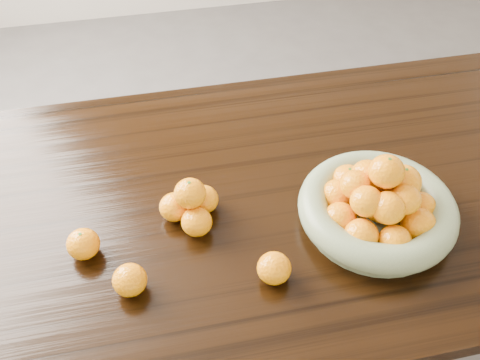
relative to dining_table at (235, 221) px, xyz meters
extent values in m
plane|color=#4C4947|center=(0.00, 0.00, -0.66)|extent=(5.00, 5.00, 0.00)
cube|color=black|center=(0.00, 0.00, 0.07)|extent=(2.00, 1.00, 0.04)
cube|color=black|center=(0.93, 0.43, -0.31)|extent=(0.08, 0.08, 0.71)
cylinder|color=gray|center=(0.32, -0.15, 0.10)|extent=(0.34, 0.34, 0.02)
torus|color=gray|center=(0.32, -0.15, 0.13)|extent=(0.38, 0.38, 0.07)
ellipsoid|color=#FF9907|center=(0.41, -0.17, 0.14)|extent=(0.07, 0.07, 0.07)
ellipsoid|color=#FF9907|center=(0.40, -0.10, 0.14)|extent=(0.08, 0.08, 0.08)
ellipsoid|color=#FF9907|center=(0.35, -0.05, 0.14)|extent=(0.08, 0.08, 0.07)
ellipsoid|color=#FF9907|center=(0.27, -0.05, 0.14)|extent=(0.08, 0.08, 0.08)
ellipsoid|color=#FF9907|center=(0.23, -0.09, 0.14)|extent=(0.08, 0.08, 0.08)
ellipsoid|color=#FF9907|center=(0.22, -0.16, 0.14)|extent=(0.08, 0.08, 0.07)
ellipsoid|color=#FF9907|center=(0.24, -0.22, 0.14)|extent=(0.08, 0.08, 0.07)
ellipsoid|color=#FF9907|center=(0.31, -0.25, 0.14)|extent=(0.07, 0.07, 0.07)
ellipsoid|color=#FF9907|center=(0.38, -0.22, 0.14)|extent=(0.08, 0.08, 0.08)
ellipsoid|color=#FF9907|center=(0.32, -0.15, 0.14)|extent=(0.08, 0.08, 0.07)
ellipsoid|color=#FF9907|center=(0.37, -0.13, 0.20)|extent=(0.09, 0.09, 0.08)
ellipsoid|color=#FF9907|center=(0.34, -0.10, 0.20)|extent=(0.09, 0.09, 0.08)
ellipsoid|color=#FF9907|center=(0.30, -0.10, 0.20)|extent=(0.08, 0.08, 0.08)
ellipsoid|color=#FF9907|center=(0.26, -0.12, 0.20)|extent=(0.07, 0.07, 0.07)
ellipsoid|color=#FF9907|center=(0.26, -0.18, 0.20)|extent=(0.07, 0.07, 0.07)
ellipsoid|color=#FF9907|center=(0.31, -0.20, 0.20)|extent=(0.08, 0.08, 0.07)
ellipsoid|color=#FF9907|center=(0.35, -0.19, 0.20)|extent=(0.07, 0.07, 0.07)
ellipsoid|color=#FF9907|center=(0.32, -0.14, 0.25)|extent=(0.08, 0.08, 0.08)
ellipsoid|color=#FF9907|center=(-0.11, -0.09, 0.12)|extent=(0.07, 0.07, 0.07)
ellipsoid|color=#FF9907|center=(-0.08, -0.02, 0.12)|extent=(0.07, 0.07, 0.07)
ellipsoid|color=#FF9907|center=(-0.16, -0.03, 0.12)|extent=(0.07, 0.07, 0.07)
ellipsoid|color=#FF9907|center=(-0.12, -0.05, 0.18)|extent=(0.08, 0.08, 0.07)
ellipsoid|color=#FF9907|center=(-0.37, -0.10, 0.12)|extent=(0.08, 0.08, 0.07)
ellipsoid|color=#FF9907|center=(-0.27, -0.22, 0.12)|extent=(0.07, 0.07, 0.07)
ellipsoid|color=#FF9907|center=(0.03, -0.26, 0.12)|extent=(0.08, 0.08, 0.07)
camera|label=1|loc=(-0.18, -0.91, 1.07)|focal=40.00mm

